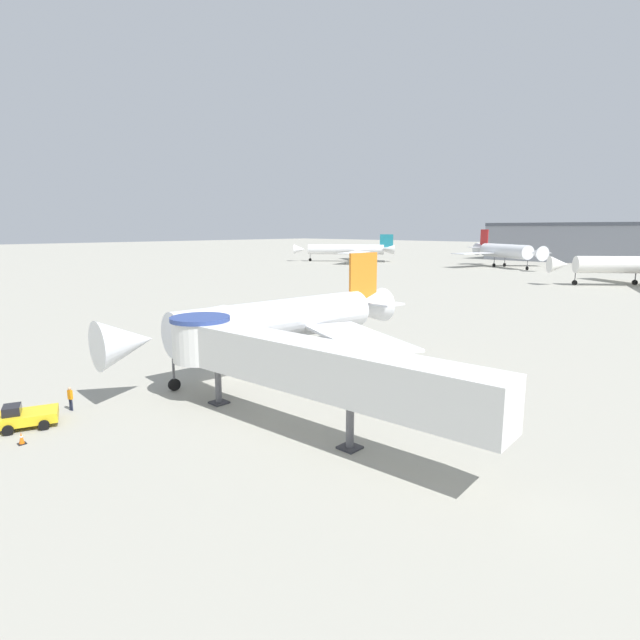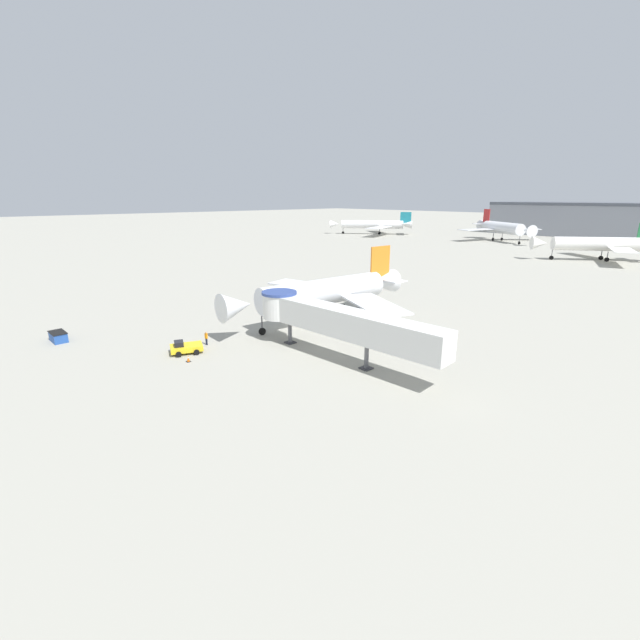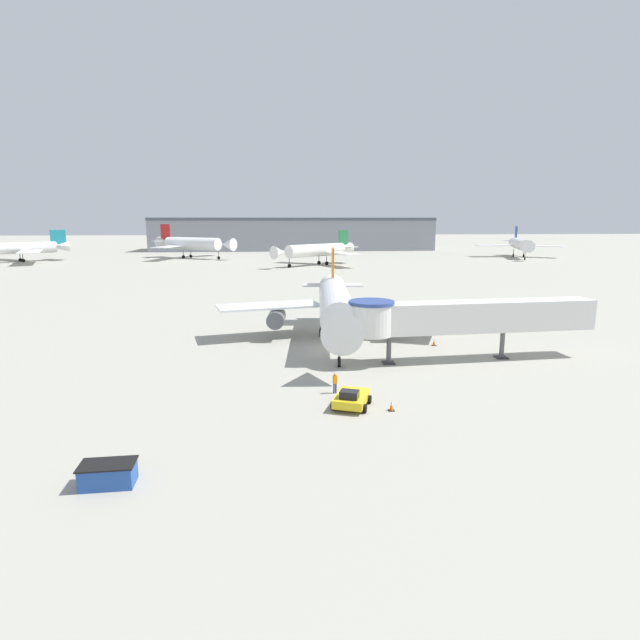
% 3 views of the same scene
% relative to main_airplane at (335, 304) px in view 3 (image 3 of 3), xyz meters
% --- Properties ---
extents(ground_plane, '(800.00, 800.00, 0.00)m').
position_rel_main_airplane_xyz_m(ground_plane, '(-1.03, -4.16, -4.04)').
color(ground_plane, '#9E9B8E').
extents(main_airplane, '(26.81, 28.25, 9.52)m').
position_rel_main_airplane_xyz_m(main_airplane, '(0.00, 0.00, 0.00)').
color(main_airplane, silver).
rests_on(main_airplane, ground_plane).
extents(jet_bridge, '(23.58, 4.82, 5.87)m').
position_rel_main_airplane_xyz_m(jet_bridge, '(10.29, -8.95, 0.15)').
color(jet_bridge, silver).
rests_on(jet_bridge, ground_plane).
extents(pushback_tug_yellow, '(3.18, 3.88, 1.41)m').
position_rel_main_airplane_xyz_m(pushback_tug_yellow, '(-1.30, -19.86, -3.41)').
color(pushback_tug_yellow, yellow).
rests_on(pushback_tug_yellow, ground_plane).
extents(service_container_blue, '(2.75, 1.63, 1.17)m').
position_rel_main_airplane_xyz_m(service_container_blue, '(-14.96, -29.26, -3.45)').
color(service_container_blue, '#234C9E').
rests_on(service_container_blue, ground_plane).
extents(traffic_cone_apron_front, '(0.42, 0.42, 0.69)m').
position_rel_main_airplane_xyz_m(traffic_cone_apron_front, '(1.35, -20.86, -3.71)').
color(traffic_cone_apron_front, black).
rests_on(traffic_cone_apron_front, ground_plane).
extents(traffic_cone_starboard_wing, '(0.43, 0.43, 0.72)m').
position_rel_main_airplane_xyz_m(traffic_cone_starboard_wing, '(10.06, -3.31, -3.69)').
color(traffic_cone_starboard_wing, black).
rests_on(traffic_cone_starboard_wing, ground_plane).
extents(ground_crew_marshaller, '(0.35, 0.27, 1.61)m').
position_rel_main_airplane_xyz_m(ground_crew_marshaller, '(-2.11, -16.95, -3.11)').
color(ground_crew_marshaller, '#1E2338').
rests_on(ground_crew_marshaller, ground_plane).
extents(background_jet_teal_tail, '(32.74, 32.51, 9.76)m').
position_rel_main_airplane_xyz_m(background_jet_teal_tail, '(-87.26, 110.61, 0.26)').
color(background_jet_teal_tail, white).
rests_on(background_jet_teal_tail, ground_plane).
extents(background_jet_red_tail, '(30.05, 29.76, 11.51)m').
position_rel_main_airplane_xyz_m(background_jet_red_tail, '(-34.55, 122.65, 0.99)').
color(background_jet_red_tail, silver).
rests_on(background_jet_red_tail, ground_plane).
extents(background_jet_blue_tail, '(28.83, 31.48, 10.65)m').
position_rel_main_airplane_xyz_m(background_jet_blue_tail, '(79.43, 115.88, 0.64)').
color(background_jet_blue_tail, white).
rests_on(background_jet_blue_tail, ground_plane).
extents(background_jet_green_tail, '(26.60, 25.27, 9.92)m').
position_rel_main_airplane_xyz_m(background_jet_green_tail, '(6.26, 91.81, 0.34)').
color(background_jet_green_tail, white).
rests_on(background_jet_green_tail, ground_plane).
extents(terminal_building, '(120.07, 28.02, 13.89)m').
position_rel_main_airplane_xyz_m(terminal_building, '(2.39, 170.84, 2.92)').
color(terminal_building, gray).
rests_on(terminal_building, ground_plane).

